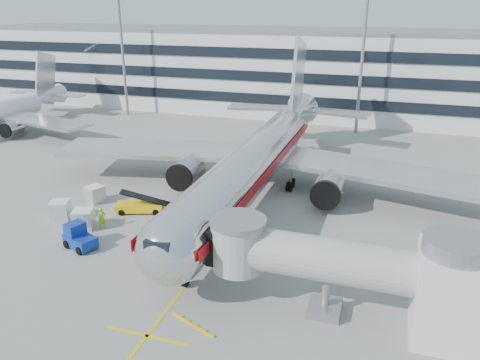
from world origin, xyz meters
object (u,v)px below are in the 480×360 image
(baggage_tug, at_px, (79,237))
(cargo_container_front, at_px, (84,219))
(belt_loader, at_px, (140,206))
(cargo_container_right, at_px, (95,194))
(ramp_worker, at_px, (102,218))
(main_jet, at_px, (259,157))
(cargo_container_left, at_px, (60,210))

(baggage_tug, bearing_deg, cargo_container_front, 119.61)
(belt_loader, relative_size, cargo_container_front, 2.22)
(cargo_container_front, bearing_deg, baggage_tug, -60.39)
(cargo_container_front, bearing_deg, cargo_container_right, 115.35)
(ramp_worker, bearing_deg, baggage_tug, -138.37)
(main_jet, xyz_separation_m, cargo_container_front, (-13.24, -13.80, -3.28))
(belt_loader, height_order, cargo_container_front, belt_loader)
(belt_loader, bearing_deg, main_jet, 41.20)
(cargo_container_right, relative_size, cargo_container_front, 0.94)
(cargo_container_front, xyz_separation_m, ramp_worker, (1.59, 0.67, 0.06))
(baggage_tug, height_order, ramp_worker, baggage_tug)
(baggage_tug, distance_m, cargo_container_front, 3.76)
(main_jet, height_order, cargo_container_front, main_jet)
(baggage_tug, bearing_deg, cargo_container_right, 116.92)
(belt_loader, xyz_separation_m, cargo_container_left, (-6.67, -3.87, 0.26))
(belt_loader, height_order, baggage_tug, belt_loader)
(belt_loader, relative_size, cargo_container_left, 2.22)
(baggage_tug, height_order, cargo_container_front, baggage_tug)
(cargo_container_right, xyz_separation_m, cargo_container_front, (2.76, -5.83, 0.06))
(baggage_tug, distance_m, ramp_worker, 3.95)
(cargo_container_left, bearing_deg, main_jet, 37.16)
(cargo_container_right, xyz_separation_m, ramp_worker, (4.35, -5.17, 0.12))
(main_jet, relative_size, cargo_container_left, 22.33)
(cargo_container_left, bearing_deg, ramp_worker, -4.79)
(baggage_tug, distance_m, cargo_container_right, 10.21)
(baggage_tug, xyz_separation_m, cargo_container_right, (-4.62, 9.10, -0.06))
(belt_loader, bearing_deg, cargo_container_right, 171.66)
(cargo_container_left, distance_m, cargo_container_right, 4.80)
(baggage_tug, bearing_deg, cargo_container_left, 140.94)
(main_jet, bearing_deg, cargo_container_right, -153.54)
(main_jet, bearing_deg, cargo_container_front, -133.82)
(main_jet, distance_m, cargo_container_front, 19.41)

